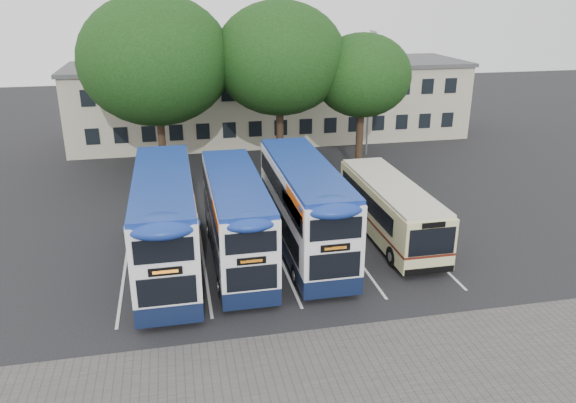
% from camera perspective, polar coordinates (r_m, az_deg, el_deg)
% --- Properties ---
extents(ground, '(120.00, 120.00, 0.00)m').
position_cam_1_polar(ground, '(23.74, 10.13, -9.12)').
color(ground, black).
rests_on(ground, ground).
extents(paving_strip, '(40.00, 6.00, 0.01)m').
position_cam_1_polar(paving_strip, '(19.22, 9.97, -17.00)').
color(paving_strip, '#595654').
rests_on(paving_strip, ground).
extents(bay_lines, '(14.12, 11.00, 0.01)m').
position_cam_1_polar(bay_lines, '(27.04, -1.21, -4.89)').
color(bay_lines, silver).
rests_on(bay_lines, ground).
extents(depot_building, '(32.40, 8.40, 6.20)m').
position_cam_1_polar(depot_building, '(47.48, -1.69, 10.29)').
color(depot_building, beige).
rests_on(depot_building, ground).
extents(lamp_post, '(0.25, 1.05, 9.06)m').
position_cam_1_polar(lamp_post, '(41.99, 8.28, 11.40)').
color(lamp_post, gray).
rests_on(lamp_post, ground).
extents(tree_left, '(9.63, 9.63, 11.68)m').
position_cam_1_polar(tree_left, '(37.23, -13.32, 13.80)').
color(tree_left, black).
rests_on(tree_left, ground).
extents(tree_mid, '(8.58, 8.58, 11.21)m').
position_cam_1_polar(tree_mid, '(37.39, -0.86, 14.31)').
color(tree_mid, black).
rests_on(tree_mid, ground).
extents(tree_right, '(6.42, 6.42, 9.20)m').
position_cam_1_polar(tree_right, '(37.96, 7.56, 12.56)').
color(tree_right, black).
rests_on(tree_right, ground).
extents(bus_dd_left, '(2.52, 10.39, 4.33)m').
position_cam_1_polar(bus_dd_left, '(24.90, -12.37, -1.72)').
color(bus_dd_left, '#0F1A39').
rests_on(bus_dd_left, ground).
extents(bus_dd_mid, '(2.33, 9.60, 4.00)m').
position_cam_1_polar(bus_dd_mid, '(25.25, -5.30, -1.43)').
color(bus_dd_mid, '#0F1A39').
rests_on(bus_dd_mid, ground).
extents(bus_dd_right, '(2.48, 10.23, 4.26)m').
position_cam_1_polar(bus_dd_right, '(26.13, 1.66, -0.24)').
color(bus_dd_right, '#0F1A39').
rests_on(bus_dd_right, ground).
extents(bus_single, '(2.39, 9.41, 2.81)m').
position_cam_1_polar(bus_single, '(28.42, 10.29, -0.46)').
color(bus_single, beige).
rests_on(bus_single, ground).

